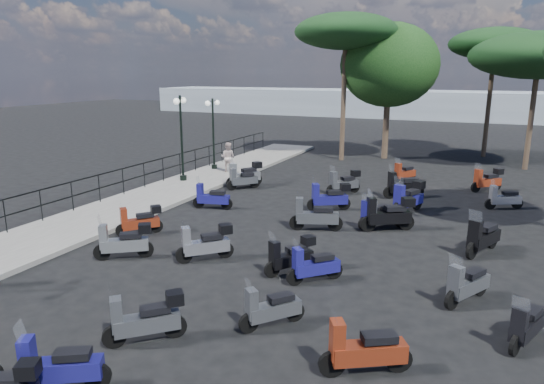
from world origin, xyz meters
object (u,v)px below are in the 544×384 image
at_px(pine_0, 495,44).
at_px(scooter_21, 376,215).
at_px(scooter_20, 314,266).
at_px(scooter_23, 403,186).
at_px(scooter_4, 245,175).
at_px(pine_1, 539,56).
at_px(lamp_post_1, 181,133).
at_px(scooter_28, 503,199).
at_px(scooter_27, 482,238).
at_px(scooter_2, 140,221).
at_px(scooter_15, 388,215).
at_px(pine_2, 346,32).
at_px(scooter_16, 384,216).
at_px(scooter_26, 467,285).
at_px(scooter_19, 364,350).
at_px(scooter_3, 212,198).
at_px(scooter_11, 344,183).
at_px(pedestrian_far, 228,157).
at_px(scooter_7, 146,319).
at_px(scooter_13, 271,309).
at_px(scooter_1, 124,242).
at_px(scooter_17, 404,173).
at_px(scooter_5, 242,180).
at_px(scooter_22, 408,198).
at_px(lamp_post_2, 213,129).
at_px(scooter_10, 329,197).
at_px(scooter_8, 205,244).
at_px(scooter_6, 58,367).
at_px(broadleaf_tree, 389,65).
at_px(scooter_9, 315,216).
at_px(scooter_25, 526,326).
at_px(scooter_14, 291,256).

bearing_deg(pine_0, scooter_21, -100.22).
distance_m(scooter_20, scooter_23, 9.45).
xyz_separation_m(scooter_4, scooter_20, (6.33, -8.54, -0.12)).
relative_size(scooter_23, pine_1, 0.21).
xyz_separation_m(lamp_post_1, scooter_28, (13.71, 1.27, -1.98)).
bearing_deg(scooter_27, scooter_2, 38.77).
bearing_deg(scooter_20, scooter_15, -56.07).
xyz_separation_m(scooter_2, scooter_21, (6.78, 3.86, -0.01)).
bearing_deg(pine_2, scooter_20, -76.03).
xyz_separation_m(scooter_16, scooter_26, (2.78, -4.54, -0.03)).
bearing_deg(scooter_19, scooter_4, 4.47).
relative_size(scooter_15, pine_2, 0.20).
bearing_deg(scooter_3, scooter_11, -56.47).
height_order(pedestrian_far, scooter_27, pedestrian_far).
bearing_deg(scooter_4, scooter_7, 143.98).
bearing_deg(scooter_26, scooter_13, 67.15).
bearing_deg(scooter_15, pine_2, -8.90).
distance_m(scooter_1, scooter_20, 5.42).
bearing_deg(scooter_20, scooter_17, -46.22).
relative_size(scooter_1, scooter_5, 1.14).
height_order(scooter_22, scooter_26, scooter_22).
distance_m(lamp_post_2, scooter_22, 11.36).
bearing_deg(scooter_10, scooter_8, 132.29).
distance_m(lamp_post_1, scooter_6, 15.48).
bearing_deg(lamp_post_2, broadleaf_tree, 51.24).
height_order(scooter_9, scooter_28, scooter_9).
height_order(scooter_22, scooter_25, scooter_22).
bearing_deg(pine_0, scooter_14, -101.05).
distance_m(scooter_15, broadleaf_tree, 15.06).
bearing_deg(scooter_25, scooter_23, -46.67).
relative_size(lamp_post_1, scooter_16, 2.92).
bearing_deg(scooter_8, scooter_7, 151.44).
bearing_deg(scooter_4, scooter_28, -141.26).
bearing_deg(pedestrian_far, scooter_20, 120.39).
bearing_deg(scooter_14, scooter_19, 163.26).
bearing_deg(scooter_11, scooter_13, 139.48).
relative_size(scooter_2, scooter_15, 0.74).
xyz_separation_m(scooter_6, scooter_27, (6.17, 9.55, 0.06)).
relative_size(pedestrian_far, scooter_3, 0.98).
height_order(lamp_post_2, scooter_26, lamp_post_2).
distance_m(scooter_27, pine_2, 16.92).
bearing_deg(scooter_6, scooter_21, -45.25).
distance_m(scooter_4, scooter_14, 9.96).
bearing_deg(scooter_17, scooter_23, 129.75).
bearing_deg(scooter_20, scooter_26, -129.68).
xyz_separation_m(scooter_1, scooter_14, (4.64, 0.98, -0.03)).
bearing_deg(scooter_16, scooter_17, -37.53).
distance_m(scooter_16, scooter_17, 7.65).
height_order(scooter_3, pine_2, pine_2).
height_order(scooter_4, scooter_20, scooter_4).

